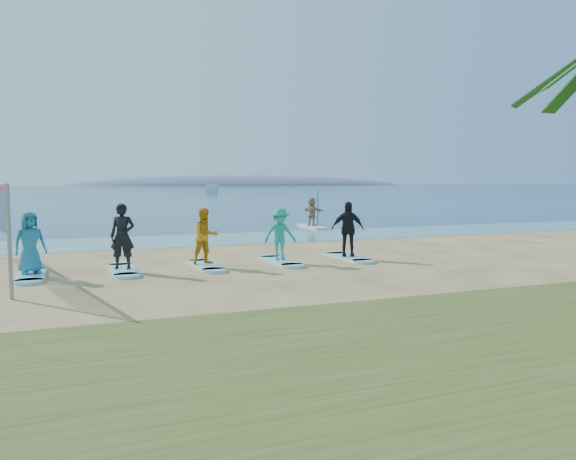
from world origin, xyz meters
name	(u,v)px	position (x,y,z in m)	size (l,w,h in m)	color
ground	(266,281)	(0.00, 0.00, 0.00)	(600.00, 600.00, 0.00)	tan
shallow_water	(185,240)	(0.00, 10.50, 0.01)	(600.00, 600.00, 0.00)	teal
ocean	(82,190)	(0.00, 160.00, 0.01)	(600.00, 600.00, 0.00)	navy
island_ridge	(248,185)	(95.00, 300.00, 0.00)	(220.00, 56.00, 18.00)	slate
paddleboard	(312,227)	(7.76, 14.45, 0.06)	(0.70, 3.00, 0.12)	silver
paddleboarder	(312,212)	(7.76, 14.45, 0.89)	(1.42, 0.45, 1.53)	tan
boat_offshore_b	(212,192)	(26.56, 112.25, 0.00)	(2.28, 6.23, 1.71)	silver
surfboard_0	(31,275)	(-5.62, 2.88, 0.04)	(0.70, 2.20, 0.09)	#90D6E0
student_0	(30,243)	(-5.62, 2.88, 0.92)	(0.81, 0.53, 1.66)	teal
surfboard_1	(123,270)	(-3.25, 2.88, 0.04)	(0.70, 2.20, 0.09)	#90D6E0
student_1	(122,236)	(-3.25, 2.88, 1.01)	(0.67, 0.44, 1.84)	black
surfboard_2	(206,265)	(-0.88, 2.88, 0.04)	(0.70, 2.20, 0.09)	#90D6E0
student_2	(205,236)	(-0.88, 2.88, 0.92)	(0.81, 0.63, 1.66)	orange
surfboard_3	(280,261)	(1.48, 2.88, 0.04)	(0.70, 2.20, 0.09)	#90D6E0
student_3	(280,234)	(1.48, 2.88, 0.90)	(1.05, 0.60, 1.62)	teal
surfboard_4	(347,257)	(3.85, 2.88, 0.04)	(0.70, 2.20, 0.09)	#90D6E0
student_4	(348,229)	(3.85, 2.88, 0.98)	(1.05, 0.44, 1.79)	black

